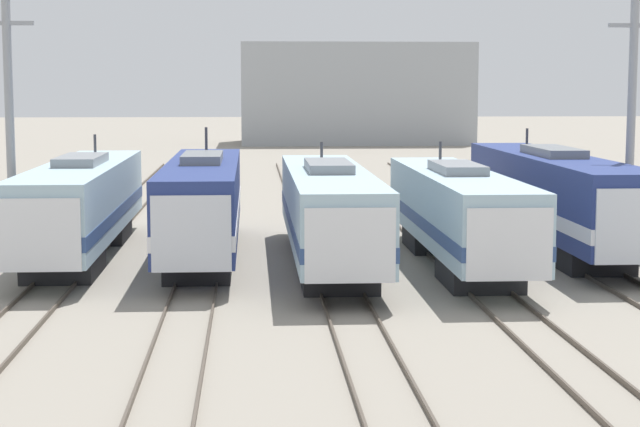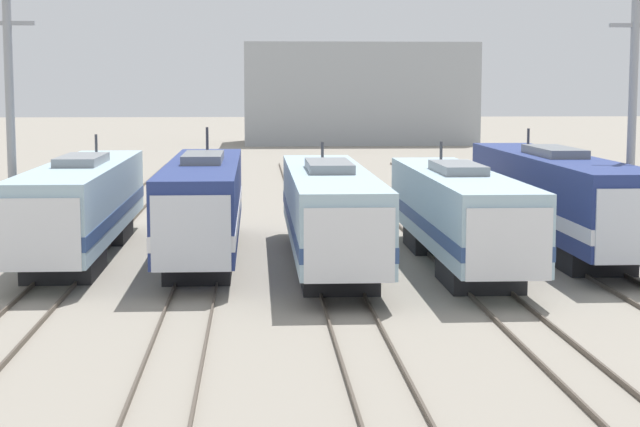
{
  "view_description": "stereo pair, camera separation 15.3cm",
  "coord_description": "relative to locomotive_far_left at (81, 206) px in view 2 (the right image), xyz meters",
  "views": [
    {
      "loc": [
        -2.98,
        -33.16,
        6.92
      ],
      "look_at": [
        -0.59,
        3.5,
        2.49
      ],
      "focal_mm": 60.0,
      "sensor_mm": 36.0,
      "label": 1
    },
    {
      "loc": [
        -2.83,
        -33.17,
        6.92
      ],
      "look_at": [
        -0.59,
        3.5,
        2.49
      ],
      "focal_mm": 60.0,
      "sensor_mm": 36.0,
      "label": 2
    }
  ],
  "objects": [
    {
      "name": "locomotive_center",
      "position": [
        9.79,
        -2.72,
        -0.04
      ],
      "size": [
        3.05,
        18.06,
        4.54
      ],
      "color": "#232326",
      "rests_on": "ground_plane"
    },
    {
      "name": "rail_pair_center",
      "position": [
        9.79,
        -9.72,
        -2.04
      ],
      "size": [
        1.51,
        120.0,
        0.15
      ],
      "color": "#4C4238",
      "rests_on": "ground_plane"
    },
    {
      "name": "depot_building",
      "position": [
        19.26,
        84.75,
        3.76
      ],
      "size": [
        26.91,
        13.67,
        11.75
      ],
      "color": "#9EA3A8",
      "rests_on": "ground_plane"
    },
    {
      "name": "catenary_tower_right",
      "position": [
        21.68,
        -1.89,
        3.28
      ],
      "size": [
        2.04,
        0.33,
        10.46
      ],
      "color": "gray",
      "rests_on": "ground_plane"
    },
    {
      "name": "rail_pair_center_right",
      "position": [
        14.68,
        -9.72,
        -2.04
      ],
      "size": [
        1.51,
        120.0,
        0.15
      ],
      "color": "#4C4238",
      "rests_on": "ground_plane"
    },
    {
      "name": "locomotive_center_left",
      "position": [
        4.89,
        -0.6,
        0.05
      ],
      "size": [
        2.83,
        17.52,
        5.1
      ],
      "color": "black",
      "rests_on": "ground_plane"
    },
    {
      "name": "ground_plane",
      "position": [
        9.79,
        -9.72,
        -2.11
      ],
      "size": [
        400.0,
        400.0,
        0.0
      ],
      "primitive_type": "plane",
      "color": "gray"
    },
    {
      "name": "rail_pair_center_left",
      "position": [
        4.89,
        -9.72,
        -2.04
      ],
      "size": [
        1.51,
        120.0,
        0.15
      ],
      "color": "#4C4238",
      "rests_on": "ground_plane"
    },
    {
      "name": "locomotive_far_right",
      "position": [
        19.57,
        0.87,
        0.1
      ],
      "size": [
        2.94,
        19.76,
        4.92
      ],
      "color": "black",
      "rests_on": "ground_plane"
    },
    {
      "name": "locomotive_far_left",
      "position": [
        0.0,
        0.0,
        0.0
      ],
      "size": [
        3.0,
        18.17,
        4.77
      ],
      "color": "#232326",
      "rests_on": "ground_plane"
    },
    {
      "name": "catenary_tower_left",
      "position": [
        -2.24,
        -1.89,
        3.28
      ],
      "size": [
        2.04,
        0.33,
        10.46
      ],
      "color": "gray",
      "rests_on": "ground_plane"
    },
    {
      "name": "rail_pair_far_left",
      "position": [
        0.0,
        -9.72,
        -2.04
      ],
      "size": [
        1.5,
        120.0,
        0.15
      ],
      "color": "#4C4238",
      "rests_on": "ground_plane"
    },
    {
      "name": "locomotive_center_right",
      "position": [
        14.68,
        -3.22,
        -0.07
      ],
      "size": [
        2.94,
        16.92,
        4.58
      ],
      "color": "#232326",
      "rests_on": "ground_plane"
    }
  ]
}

